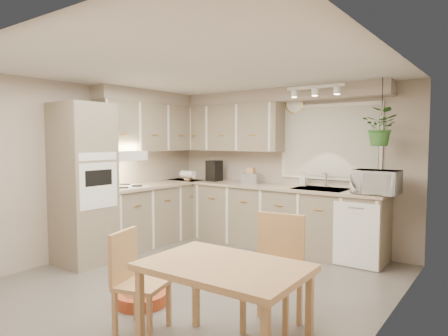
% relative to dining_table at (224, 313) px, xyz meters
% --- Properties ---
extents(floor, '(4.20, 4.20, 0.00)m').
position_rel_dining_table_xyz_m(floor, '(-1.21, 1.21, -0.37)').
color(floor, slate).
rests_on(floor, ground).
extents(ceiling, '(4.20, 4.20, 0.00)m').
position_rel_dining_table_xyz_m(ceiling, '(-1.21, 1.21, 2.03)').
color(ceiling, silver).
rests_on(ceiling, wall_back).
extents(wall_back, '(4.00, 0.04, 2.40)m').
position_rel_dining_table_xyz_m(wall_back, '(-1.21, 3.31, 0.83)').
color(wall_back, '#AC9E8E').
rests_on(wall_back, floor).
extents(wall_front, '(4.00, 0.04, 2.40)m').
position_rel_dining_table_xyz_m(wall_front, '(-1.21, -0.89, 0.83)').
color(wall_front, '#AC9E8E').
rests_on(wall_front, floor).
extents(wall_left, '(0.04, 4.20, 2.40)m').
position_rel_dining_table_xyz_m(wall_left, '(-3.21, 1.21, 0.83)').
color(wall_left, '#AC9E8E').
rests_on(wall_left, floor).
extents(wall_right, '(0.04, 4.20, 2.40)m').
position_rel_dining_table_xyz_m(wall_right, '(0.79, 1.21, 0.83)').
color(wall_right, '#AC9E8E').
rests_on(wall_right, floor).
extents(base_cab_left, '(0.60, 1.85, 0.90)m').
position_rel_dining_table_xyz_m(base_cab_left, '(-2.91, 2.09, 0.08)').
color(base_cab_left, gray).
rests_on(base_cab_left, floor).
extents(base_cab_back, '(3.60, 0.60, 0.90)m').
position_rel_dining_table_xyz_m(base_cab_back, '(-1.41, 3.01, 0.08)').
color(base_cab_back, gray).
rests_on(base_cab_back, floor).
extents(counter_left, '(0.64, 1.89, 0.04)m').
position_rel_dining_table_xyz_m(counter_left, '(-2.90, 2.09, 0.55)').
color(counter_left, tan).
rests_on(counter_left, base_cab_left).
extents(counter_back, '(3.64, 0.64, 0.04)m').
position_rel_dining_table_xyz_m(counter_back, '(-1.41, 3.00, 0.55)').
color(counter_back, tan).
rests_on(counter_back, base_cab_back).
extents(oven_stack, '(0.65, 0.65, 2.10)m').
position_rel_dining_table_xyz_m(oven_stack, '(-2.89, 0.84, 0.68)').
color(oven_stack, gray).
rests_on(oven_stack, floor).
extents(wall_oven_face, '(0.02, 0.56, 0.58)m').
position_rel_dining_table_xyz_m(wall_oven_face, '(-2.57, 0.84, 0.68)').
color(wall_oven_face, white).
rests_on(wall_oven_face, oven_stack).
extents(upper_cab_left, '(0.35, 2.00, 0.75)m').
position_rel_dining_table_xyz_m(upper_cab_left, '(-3.04, 2.21, 1.46)').
color(upper_cab_left, gray).
rests_on(upper_cab_left, wall_left).
extents(upper_cab_back, '(2.00, 0.35, 0.75)m').
position_rel_dining_table_xyz_m(upper_cab_back, '(-2.21, 3.14, 1.46)').
color(upper_cab_back, gray).
rests_on(upper_cab_back, wall_back).
extents(soffit_left, '(0.30, 2.00, 0.20)m').
position_rel_dining_table_xyz_m(soffit_left, '(-3.06, 2.21, 1.93)').
color(soffit_left, '#AC9E8E').
rests_on(soffit_left, wall_left).
extents(soffit_back, '(3.60, 0.30, 0.20)m').
position_rel_dining_table_xyz_m(soffit_back, '(-1.41, 3.16, 1.93)').
color(soffit_back, '#AC9E8E').
rests_on(soffit_back, wall_back).
extents(cooktop, '(0.52, 0.58, 0.02)m').
position_rel_dining_table_xyz_m(cooktop, '(-2.89, 1.51, 0.58)').
color(cooktop, white).
rests_on(cooktop, counter_left).
extents(range_hood, '(0.40, 0.60, 0.14)m').
position_rel_dining_table_xyz_m(range_hood, '(-2.91, 1.51, 1.03)').
color(range_hood, white).
rests_on(range_hood, upper_cab_left).
extents(window_blinds, '(1.40, 0.02, 1.00)m').
position_rel_dining_table_xyz_m(window_blinds, '(-0.51, 3.28, 1.23)').
color(window_blinds, beige).
rests_on(window_blinds, wall_back).
extents(window_frame, '(1.50, 0.02, 1.10)m').
position_rel_dining_table_xyz_m(window_frame, '(-0.51, 3.29, 1.23)').
color(window_frame, silver).
rests_on(window_frame, wall_back).
extents(sink, '(0.70, 0.48, 0.10)m').
position_rel_dining_table_xyz_m(sink, '(-0.51, 3.01, 0.53)').
color(sink, '#9A9DA1').
rests_on(sink, counter_back).
extents(dishwasher_front, '(0.58, 0.02, 0.83)m').
position_rel_dining_table_xyz_m(dishwasher_front, '(0.09, 2.70, 0.06)').
color(dishwasher_front, white).
rests_on(dishwasher_front, base_cab_back).
extents(track_light_bar, '(0.80, 0.04, 0.04)m').
position_rel_dining_table_xyz_m(track_light_bar, '(-0.51, 2.76, 1.96)').
color(track_light_bar, white).
rests_on(track_light_bar, ceiling).
extents(wall_clock, '(0.30, 0.03, 0.30)m').
position_rel_dining_table_xyz_m(wall_clock, '(-1.06, 3.28, 1.81)').
color(wall_clock, '#E2B950').
rests_on(wall_clock, wall_back).
extents(dining_table, '(1.18, 0.80, 0.73)m').
position_rel_dining_table_xyz_m(dining_table, '(0.00, 0.00, 0.00)').
color(dining_table, tan).
rests_on(dining_table, floor).
extents(chair_left, '(0.50, 0.50, 0.85)m').
position_rel_dining_table_xyz_m(chair_left, '(-0.84, -0.02, 0.06)').
color(chair_left, tan).
rests_on(chair_left, floor).
extents(chair_back, '(0.52, 0.52, 0.97)m').
position_rel_dining_table_xyz_m(chair_back, '(0.04, 0.65, 0.12)').
color(chair_back, tan).
rests_on(chair_back, floor).
extents(braided_rug, '(1.56, 1.33, 0.01)m').
position_rel_dining_table_xyz_m(braided_rug, '(-1.31, 1.55, -0.36)').
color(braided_rug, black).
rests_on(braided_rug, floor).
extents(pet_bed, '(0.63, 0.63, 0.12)m').
position_rel_dining_table_xyz_m(pet_bed, '(-1.27, 0.36, -0.31)').
color(pet_bed, '#A23D20').
rests_on(pet_bed, floor).
extents(microwave, '(0.55, 0.31, 0.37)m').
position_rel_dining_table_xyz_m(microwave, '(0.27, 2.91, 0.76)').
color(microwave, white).
rests_on(microwave, counter_back).
extents(soap_bottle, '(0.12, 0.22, 0.10)m').
position_rel_dining_table_xyz_m(soap_bottle, '(-0.84, 3.16, 0.62)').
color(soap_bottle, white).
rests_on(soap_bottle, counter_back).
extents(hanging_plant, '(0.50, 0.54, 0.37)m').
position_rel_dining_table_xyz_m(hanging_plant, '(0.31, 2.91, 1.37)').
color(hanging_plant, '#346D2B').
rests_on(hanging_plant, ceiling).
extents(coffee_maker, '(0.19, 0.24, 0.34)m').
position_rel_dining_table_xyz_m(coffee_maker, '(-2.39, 3.01, 0.75)').
color(coffee_maker, black).
rests_on(coffee_maker, counter_back).
extents(toaster, '(0.29, 0.20, 0.16)m').
position_rel_dining_table_xyz_m(toaster, '(-1.69, 3.03, 0.65)').
color(toaster, '#9A9DA1').
rests_on(toaster, counter_back).
extents(knife_block, '(0.13, 0.13, 0.25)m').
position_rel_dining_table_xyz_m(knife_block, '(-1.69, 3.06, 0.70)').
color(knife_block, tan).
rests_on(knife_block, counter_back).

